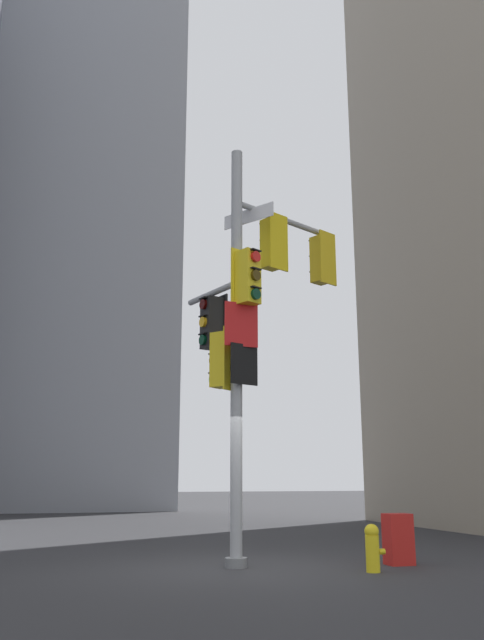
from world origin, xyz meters
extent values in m
plane|color=#2D2D30|center=(0.00, 0.00, 0.00)|extent=(120.00, 120.00, 0.00)
cube|color=#9399A3|center=(-3.78, 25.16, 16.96)|extent=(12.57, 12.57, 33.91)
cylinder|color=#9EA0A3|center=(0.00, 0.00, 3.80)|extent=(0.21, 0.21, 7.59)
cylinder|color=slate|center=(0.00, 0.00, 0.08)|extent=(0.38, 0.38, 0.16)
cylinder|color=#9EA0A3|center=(1.19, 0.59, 6.54)|extent=(2.43, 1.27, 0.12)
cylinder|color=#9EA0A3|center=(-0.27, 0.82, 4.96)|extent=(0.64, 1.67, 0.12)
cube|color=yellow|center=(0.92, 0.24, 5.94)|extent=(0.44, 0.24, 1.14)
cube|color=yellow|center=(0.83, 0.41, 5.94)|extent=(0.46, 0.46, 1.00)
cylinder|color=#360605|center=(0.74, 0.59, 6.29)|extent=(0.21, 0.14, 0.20)
cube|color=black|center=(0.74, 0.59, 6.41)|extent=(0.23, 0.16, 0.02)
cylinder|color=yellow|center=(0.74, 0.59, 5.94)|extent=(0.21, 0.14, 0.20)
cube|color=black|center=(0.74, 0.59, 6.06)|extent=(0.23, 0.16, 0.02)
cylinder|color=#06311C|center=(0.74, 0.59, 5.59)|extent=(0.21, 0.14, 0.20)
cube|color=black|center=(0.74, 0.59, 5.71)|extent=(0.23, 0.16, 0.02)
cube|color=gold|center=(2.23, 0.88, 5.94)|extent=(0.44, 0.24, 1.14)
cube|color=gold|center=(2.14, 1.05, 5.94)|extent=(0.46, 0.46, 1.00)
cylinder|color=#360605|center=(2.05, 1.23, 6.29)|extent=(0.21, 0.14, 0.20)
cube|color=black|center=(2.05, 1.24, 6.41)|extent=(0.23, 0.16, 0.02)
cylinder|color=yellow|center=(2.05, 1.23, 5.94)|extent=(0.21, 0.14, 0.20)
cube|color=black|center=(2.05, 1.24, 6.06)|extent=(0.23, 0.16, 0.02)
cylinder|color=#06311C|center=(2.05, 1.23, 5.59)|extent=(0.21, 0.14, 0.20)
cube|color=black|center=(2.05, 1.24, 5.71)|extent=(0.23, 0.16, 0.02)
cube|color=black|center=(-0.09, 0.88, 4.36)|extent=(0.18, 0.47, 1.14)
cube|color=black|center=(-0.27, 0.82, 4.36)|extent=(0.43, 0.43, 1.00)
cylinder|color=#360605|center=(-0.46, 0.75, 4.71)|extent=(0.12, 0.21, 0.20)
cube|color=black|center=(-0.46, 0.75, 4.83)|extent=(0.14, 0.23, 0.02)
cylinder|color=yellow|center=(-0.46, 0.75, 4.36)|extent=(0.12, 0.21, 0.20)
cube|color=black|center=(-0.46, 0.75, 4.48)|extent=(0.14, 0.23, 0.02)
cylinder|color=#06311C|center=(-0.46, 0.75, 4.01)|extent=(0.12, 0.21, 0.20)
cube|color=black|center=(-0.46, 0.75, 4.13)|extent=(0.14, 0.23, 0.02)
cube|color=yellow|center=(-0.08, 0.09, 3.54)|extent=(0.38, 0.34, 1.14)
cube|color=yellow|center=(-0.20, 0.23, 3.54)|extent=(0.48, 0.48, 1.00)
cylinder|color=#360605|center=(-0.33, 0.38, 3.89)|extent=(0.19, 0.18, 0.20)
cube|color=black|center=(-0.34, 0.38, 4.01)|extent=(0.21, 0.20, 0.02)
cylinder|color=#3C2C06|center=(-0.33, 0.38, 3.54)|extent=(0.19, 0.18, 0.20)
cube|color=black|center=(-0.34, 0.38, 3.66)|extent=(0.21, 0.20, 0.02)
cylinder|color=#19C672|center=(-0.33, 0.38, 3.19)|extent=(0.19, 0.18, 0.20)
cube|color=black|center=(-0.34, 0.38, 3.31)|extent=(0.21, 0.20, 0.02)
cube|color=yellow|center=(0.05, -0.10, 4.99)|extent=(0.44, 0.25, 1.14)
cube|color=yellow|center=(0.14, -0.27, 4.99)|extent=(0.46, 0.46, 1.00)
cylinder|color=red|center=(0.23, -0.45, 5.34)|extent=(0.21, 0.15, 0.20)
cube|color=black|center=(0.24, -0.45, 5.46)|extent=(0.23, 0.17, 0.02)
cylinder|color=#3C2C06|center=(0.23, -0.45, 4.99)|extent=(0.21, 0.15, 0.20)
cube|color=black|center=(0.24, -0.45, 5.11)|extent=(0.23, 0.17, 0.02)
cylinder|color=#06311C|center=(0.23, -0.45, 4.64)|extent=(0.21, 0.15, 0.20)
cube|color=black|center=(0.24, -0.45, 4.76)|extent=(0.23, 0.17, 0.02)
cube|color=white|center=(0.29, 0.20, 6.38)|extent=(0.70, 1.00, 0.28)
cube|color=#19479E|center=(0.29, 0.20, 6.38)|extent=(0.68, 0.96, 0.24)
cube|color=red|center=(0.03, -0.22, 4.12)|extent=(0.64, 0.10, 0.80)
cube|color=white|center=(0.03, -0.22, 4.12)|extent=(0.60, 0.09, 0.76)
cube|color=black|center=(0.09, -0.20, 3.41)|extent=(0.56, 0.25, 0.72)
cube|color=white|center=(0.09, -0.20, 3.41)|extent=(0.52, 0.23, 0.68)
cylinder|color=yellow|center=(1.95, -1.14, 0.28)|extent=(0.22, 0.22, 0.56)
sphere|color=yellow|center=(1.95, -1.14, 0.62)|extent=(0.23, 0.23, 0.23)
cylinder|color=yellow|center=(2.11, -1.14, 0.31)|extent=(0.10, 0.09, 0.09)
cube|color=red|center=(2.80, -0.43, 0.43)|extent=(0.44, 0.36, 0.85)
cube|color=black|center=(3.03, -0.43, 0.60)|extent=(0.01, 0.29, 0.31)
camera|label=1|loc=(-3.10, -11.22, 1.46)|focal=37.01mm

